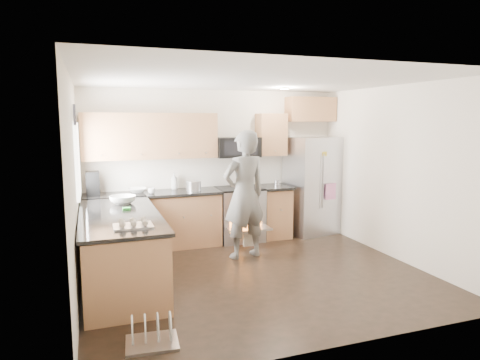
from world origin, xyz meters
name	(u,v)px	position (x,y,z in m)	size (l,w,h in m)	color
ground	(256,274)	(0.00, 0.00, 0.00)	(4.50, 4.50, 0.00)	black
room_shell	(254,152)	(-0.04, 0.02, 1.67)	(4.54, 4.04, 2.62)	white
back_cabinet_run	(185,188)	(-0.59, 1.75, 0.96)	(4.45, 0.64, 2.50)	#A06C40
peninsula	(121,249)	(-1.75, 0.25, 0.46)	(0.96, 2.36, 1.04)	#A06C40
stove_range	(239,202)	(0.35, 1.69, 0.68)	(0.76, 0.97, 1.79)	#B7B7BC
refrigerator	(312,186)	(1.77, 1.70, 0.89)	(0.97, 0.82, 1.78)	#B7B7BC
person	(244,195)	(0.11, 0.77, 0.97)	(0.71, 0.46, 1.94)	slate
dish_rack	(152,336)	(-1.60, -1.38, 0.08)	(0.51, 0.43, 0.30)	#B7B7BC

